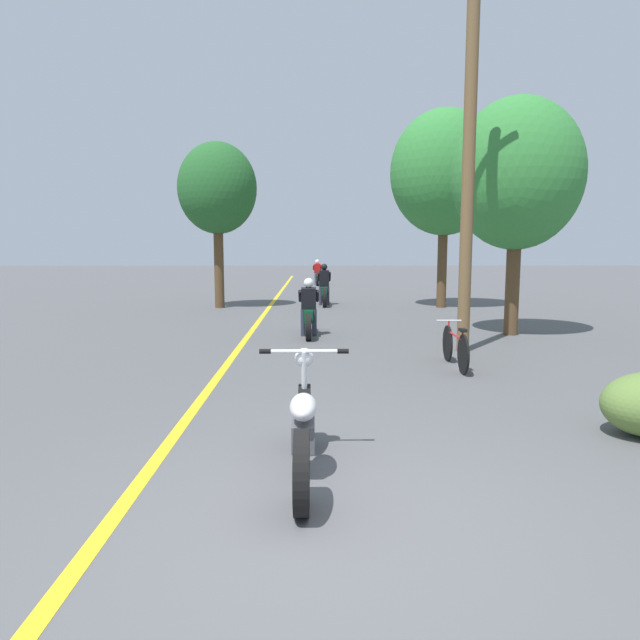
{
  "coord_description": "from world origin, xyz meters",
  "views": [
    {
      "loc": [
        -0.18,
        -4.01,
        2.04
      ],
      "look_at": [
        -0.08,
        4.87,
        0.9
      ],
      "focal_mm": 32.0,
      "sensor_mm": 36.0,
      "label": 1
    }
  ],
  "objects_px": {
    "motorcycle_foreground": "(303,429)",
    "bicycle_parked": "(455,347)",
    "motorcycle_rider_far": "(317,275)",
    "motorcycle_rider_lead": "(309,314)",
    "motorcycle_rider_mid": "(324,290)",
    "utility_pole": "(469,156)",
    "roadside_tree_right_near": "(517,175)",
    "roadside_tree_left": "(217,189)",
    "roadside_tree_right_far": "(445,173)"
  },
  "relations": [
    {
      "from": "motorcycle_rider_lead",
      "to": "bicycle_parked",
      "type": "relative_size",
      "value": 1.15
    },
    {
      "from": "bicycle_parked",
      "to": "motorcycle_rider_mid",
      "type": "bearing_deg",
      "value": 100.92
    },
    {
      "from": "utility_pole",
      "to": "bicycle_parked",
      "type": "height_order",
      "value": "utility_pole"
    },
    {
      "from": "roadside_tree_right_near",
      "to": "bicycle_parked",
      "type": "xyz_separation_m",
      "value": [
        -2.21,
        -3.64,
        -3.31
      ]
    },
    {
      "from": "roadside_tree_right_far",
      "to": "motorcycle_rider_mid",
      "type": "xyz_separation_m",
      "value": [
        -3.98,
        0.79,
        -3.93
      ]
    },
    {
      "from": "motorcycle_foreground",
      "to": "bicycle_parked",
      "type": "bearing_deg",
      "value": 61.49
    },
    {
      "from": "utility_pole",
      "to": "roadside_tree_right_far",
      "type": "bearing_deg",
      "value": 80.3
    },
    {
      "from": "motorcycle_rider_mid",
      "to": "utility_pole",
      "type": "bearing_deg",
      "value": -74.18
    },
    {
      "from": "motorcycle_rider_mid",
      "to": "bicycle_parked",
      "type": "xyz_separation_m",
      "value": [
        2.04,
        -10.56,
        -0.2
      ]
    },
    {
      "from": "motorcycle_foreground",
      "to": "motorcycle_rider_lead",
      "type": "height_order",
      "value": "motorcycle_rider_lead"
    },
    {
      "from": "utility_pole",
      "to": "motorcycle_foreground",
      "type": "height_order",
      "value": "utility_pole"
    },
    {
      "from": "utility_pole",
      "to": "roadside_tree_left",
      "type": "relative_size",
      "value": 1.33
    },
    {
      "from": "roadside_tree_left",
      "to": "motorcycle_rider_far",
      "type": "xyz_separation_m",
      "value": [
        3.38,
        11.65,
        -3.41
      ]
    },
    {
      "from": "bicycle_parked",
      "to": "utility_pole",
      "type": "bearing_deg",
      "value": 70.66
    },
    {
      "from": "motorcycle_rider_far",
      "to": "motorcycle_rider_lead",
      "type": "bearing_deg",
      "value": -91.0
    },
    {
      "from": "roadside_tree_right_far",
      "to": "motorcycle_foreground",
      "type": "relative_size",
      "value": 3.12
    },
    {
      "from": "roadside_tree_right_near",
      "to": "motorcycle_rider_lead",
      "type": "bearing_deg",
      "value": -178.52
    },
    {
      "from": "roadside_tree_right_near",
      "to": "motorcycle_foreground",
      "type": "xyz_separation_m",
      "value": [
        -4.71,
        -8.25,
        -3.23
      ]
    },
    {
      "from": "bicycle_parked",
      "to": "motorcycle_rider_lead",
      "type": "bearing_deg",
      "value": 125.69
    },
    {
      "from": "roadside_tree_right_near",
      "to": "motorcycle_rider_lead",
      "type": "distance_m",
      "value": 5.69
    },
    {
      "from": "roadside_tree_left",
      "to": "motorcycle_foreground",
      "type": "bearing_deg",
      "value": -77.84
    },
    {
      "from": "roadside_tree_right_far",
      "to": "motorcycle_rider_mid",
      "type": "distance_m",
      "value": 5.65
    },
    {
      "from": "utility_pole",
      "to": "roadside_tree_right_near",
      "type": "distance_m",
      "value": 2.72
    },
    {
      "from": "roadside_tree_left",
      "to": "bicycle_parked",
      "type": "xyz_separation_m",
      "value": [
        5.6,
        -9.74,
        -3.59
      ]
    },
    {
      "from": "utility_pole",
      "to": "motorcycle_rider_far",
      "type": "bearing_deg",
      "value": 97.85
    },
    {
      "from": "roadside_tree_right_near",
      "to": "bicycle_parked",
      "type": "bearing_deg",
      "value": -121.27
    },
    {
      "from": "utility_pole",
      "to": "roadside_tree_right_near",
      "type": "bearing_deg",
      "value": 51.75
    },
    {
      "from": "motorcycle_foreground",
      "to": "bicycle_parked",
      "type": "relative_size",
      "value": 1.22
    },
    {
      "from": "roadside_tree_right_far",
      "to": "motorcycle_rider_lead",
      "type": "height_order",
      "value": "roadside_tree_right_far"
    },
    {
      "from": "roadside_tree_left",
      "to": "motorcycle_rider_mid",
      "type": "relative_size",
      "value": 2.5
    },
    {
      "from": "roadside_tree_right_far",
      "to": "motorcycle_foreground",
      "type": "bearing_deg",
      "value": -107.17
    },
    {
      "from": "motorcycle_foreground",
      "to": "bicycle_parked",
      "type": "height_order",
      "value": "motorcycle_foreground"
    },
    {
      "from": "roadside_tree_right_near",
      "to": "motorcycle_foreground",
      "type": "height_order",
      "value": "roadside_tree_right_near"
    },
    {
      "from": "motorcycle_foreground",
      "to": "motorcycle_rider_mid",
      "type": "bearing_deg",
      "value": 88.24
    },
    {
      "from": "roadside_tree_right_near",
      "to": "roadside_tree_left",
      "type": "height_order",
      "value": "roadside_tree_left"
    },
    {
      "from": "utility_pole",
      "to": "motorcycle_rider_lead",
      "type": "relative_size",
      "value": 3.69
    },
    {
      "from": "roadside_tree_right_far",
      "to": "motorcycle_rider_lead",
      "type": "relative_size",
      "value": 3.32
    },
    {
      "from": "motorcycle_rider_mid",
      "to": "motorcycle_rider_far",
      "type": "distance_m",
      "value": 10.83
    },
    {
      "from": "roadside_tree_right_far",
      "to": "utility_pole",
      "type": "bearing_deg",
      "value": -99.7
    },
    {
      "from": "motorcycle_rider_far",
      "to": "bicycle_parked",
      "type": "bearing_deg",
      "value": -84.1
    },
    {
      "from": "motorcycle_foreground",
      "to": "utility_pole",
      "type": "bearing_deg",
      "value": 63.62
    },
    {
      "from": "roadside_tree_right_far",
      "to": "roadside_tree_left",
      "type": "distance_m",
      "value": 7.56
    },
    {
      "from": "roadside_tree_left",
      "to": "bicycle_parked",
      "type": "bearing_deg",
      "value": -60.12
    },
    {
      "from": "roadside_tree_right_near",
      "to": "motorcycle_rider_mid",
      "type": "distance_m",
      "value": 8.7
    },
    {
      "from": "utility_pole",
      "to": "roadside_tree_right_near",
      "type": "height_order",
      "value": "utility_pole"
    },
    {
      "from": "roadside_tree_right_near",
      "to": "motorcycle_rider_far",
      "type": "relative_size",
      "value": 2.49
    },
    {
      "from": "roadside_tree_right_near",
      "to": "motorcycle_rider_mid",
      "type": "xyz_separation_m",
      "value": [
        -4.25,
        6.93,
        -3.11
      ]
    },
    {
      "from": "motorcycle_rider_mid",
      "to": "bicycle_parked",
      "type": "height_order",
      "value": "motorcycle_rider_mid"
    },
    {
      "from": "motorcycle_rider_lead",
      "to": "motorcycle_rider_mid",
      "type": "bearing_deg",
      "value": 86.04
    },
    {
      "from": "roadside_tree_right_near",
      "to": "motorcycle_rider_far",
      "type": "height_order",
      "value": "roadside_tree_right_near"
    }
  ]
}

